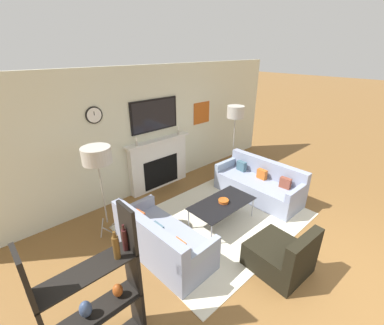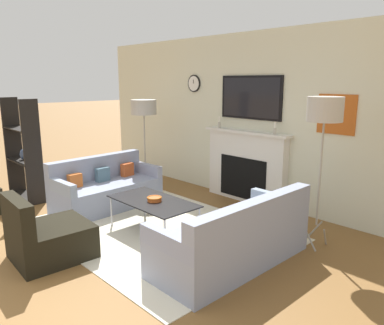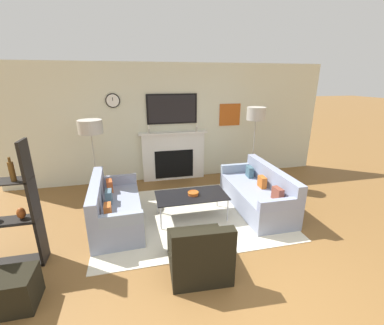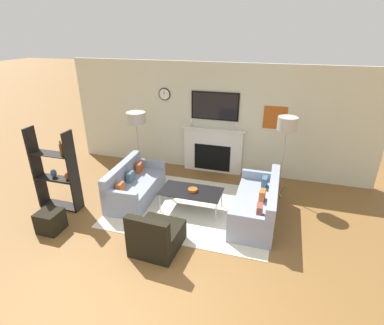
% 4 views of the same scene
% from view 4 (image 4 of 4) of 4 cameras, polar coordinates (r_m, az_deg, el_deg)
% --- Properties ---
extents(ground_plane, '(60.00, 60.00, 0.00)m').
position_cam_4_polar(ground_plane, '(4.59, -9.13, -23.80)').
color(ground_plane, brown).
extents(fireplace_wall, '(7.58, 0.28, 2.70)m').
position_cam_4_polar(fireplace_wall, '(7.49, 4.35, 7.32)').
color(fireplace_wall, beige).
rests_on(fireplace_wall, ground_plane).
extents(area_rug, '(3.22, 2.42, 0.01)m').
position_cam_4_polar(area_rug, '(6.28, 0.07, -8.46)').
color(area_rug, beige).
rests_on(area_rug, ground_plane).
extents(couch_left, '(0.83, 1.65, 0.78)m').
position_cam_4_polar(couch_left, '(6.58, -10.96, -4.53)').
color(couch_left, '#8992AB').
rests_on(couch_left, ground_plane).
extents(couch_right, '(0.78, 1.85, 0.78)m').
position_cam_4_polar(couch_right, '(5.95, 12.36, -7.97)').
color(couch_right, '#8992AB').
rests_on(couch_right, ground_plane).
extents(armchair, '(0.78, 0.84, 0.76)m').
position_cam_4_polar(armchair, '(5.13, -6.83, -13.85)').
color(armchair, black).
rests_on(armchair, ground_plane).
extents(coffee_table, '(1.22, 0.64, 0.43)m').
position_cam_4_polar(coffee_table, '(6.01, -0.13, -5.62)').
color(coffee_table, black).
rests_on(coffee_table, ground_plane).
extents(decorative_bowl, '(0.19, 0.19, 0.06)m').
position_cam_4_polar(decorative_bowl, '(5.97, 0.15, -5.20)').
color(decorative_bowl, '#BD511D').
rests_on(decorative_bowl, coffee_table).
extents(floor_lamp_left, '(0.45, 0.45, 1.63)m').
position_cam_4_polar(floor_lamp_left, '(7.17, -10.61, 8.25)').
color(floor_lamp_left, '#9E998E').
rests_on(floor_lamp_left, ground_plane).
extents(floor_lamp_right, '(0.40, 0.40, 1.78)m').
position_cam_4_polar(floor_lamp_right, '(6.39, 17.69, 6.84)').
color(floor_lamp_right, '#9E998E').
rests_on(floor_lamp_right, ground_plane).
extents(shelf_unit, '(0.90, 0.28, 1.68)m').
position_cam_4_polar(shelf_unit, '(6.51, -24.50, -1.64)').
color(shelf_unit, black).
rests_on(shelf_unit, ground_plane).
extents(ottoman, '(0.40, 0.40, 0.40)m').
position_cam_4_polar(ottoman, '(6.10, -25.35, -10.04)').
color(ottoman, black).
rests_on(ottoman, ground_plane).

